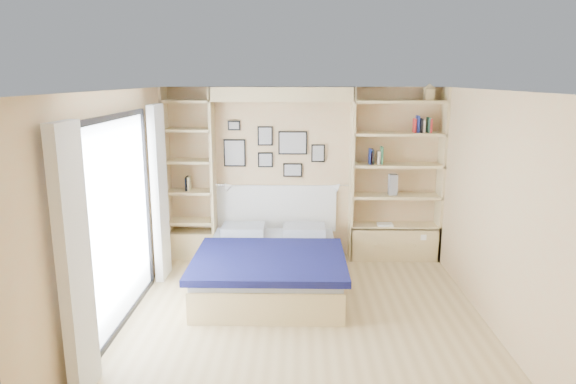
{
  "coord_description": "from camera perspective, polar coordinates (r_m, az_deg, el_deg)",
  "views": [
    {
      "loc": [
        -0.07,
        -5.2,
        2.62
      ],
      "look_at": [
        -0.19,
        0.9,
        1.26
      ],
      "focal_mm": 32.0,
      "sensor_mm": 36.0,
      "label": 1
    }
  ],
  "objects": [
    {
      "name": "reading_lamps",
      "position": [
        7.36,
        -0.66,
        0.63
      ],
      "size": [
        1.92,
        0.12,
        0.15
      ],
      "color": "silver",
      "rests_on": "ground"
    },
    {
      "name": "bed",
      "position": [
        6.61,
        -1.91,
        -8.17
      ],
      "size": [
        1.81,
        2.4,
        1.07
      ],
      "color": "#D4BD7F",
      "rests_on": "ground"
    },
    {
      "name": "photo_gallery",
      "position": [
        7.5,
        -1.78,
        4.76
      ],
      "size": [
        1.48,
        0.02,
        0.82
      ],
      "color": "black",
      "rests_on": "ground"
    },
    {
      "name": "ground",
      "position": [
        5.82,
        1.76,
        -14.22
      ],
      "size": [
        4.5,
        4.5,
        0.0
      ],
      "primitive_type": "plane",
      "color": "tan",
      "rests_on": "ground"
    },
    {
      "name": "room_shell",
      "position": [
        6.9,
        -1.5,
        -0.38
      ],
      "size": [
        4.5,
        4.5,
        4.5
      ],
      "color": "tan",
      "rests_on": "ground"
    },
    {
      "name": "shelf_decor",
      "position": [
        7.42,
        10.29,
        5.14
      ],
      "size": [
        3.54,
        0.23,
        2.03
      ],
      "color": "maroon",
      "rests_on": "ground"
    }
  ]
}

